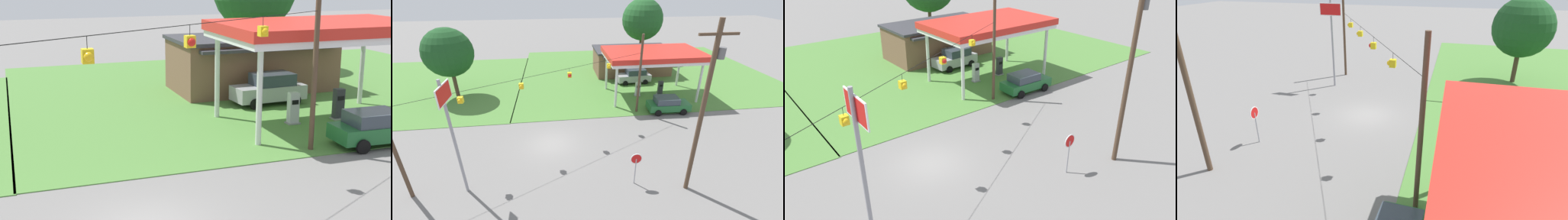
{
  "view_description": "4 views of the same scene",
  "coord_description": "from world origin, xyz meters",
  "views": [
    {
      "loc": [
        -3.93,
        -15.95,
        8.17
      ],
      "look_at": [
        2.54,
        2.47,
        3.11
      ],
      "focal_mm": 50.0,
      "sensor_mm": 36.0,
      "label": 1
    },
    {
      "loc": [
        0.69,
        -19.21,
        12.82
      ],
      "look_at": [
        3.37,
        1.43,
        2.35
      ],
      "focal_mm": 24.0,
      "sensor_mm": 36.0,
      "label": 2
    },
    {
      "loc": [
        -9.58,
        -17.07,
        12.77
      ],
      "look_at": [
        5.12,
        1.65,
        1.45
      ],
      "focal_mm": 35.0,
      "sensor_mm": 36.0,
      "label": 3
    },
    {
      "loc": [
        20.42,
        5.96,
        10.18
      ],
      "look_at": [
        2.52,
        1.13,
        1.69
      ],
      "focal_mm": 28.0,
      "sensor_mm": 36.0,
      "label": 4
    }
  ],
  "objects": [
    {
      "name": "stop_sign_overhead",
      "position": [
        -5.61,
        -4.89,
        5.53
      ],
      "size": [
        0.22,
        2.01,
        7.94
      ],
      "color": "gray",
      "rests_on": "ground"
    },
    {
      "name": "tree_west_verge",
      "position": [
        -11.27,
        11.95,
        5.35
      ],
      "size": [
        5.54,
        5.54,
        8.13
      ],
      "color": "#4C3828",
      "rests_on": "ground"
    },
    {
      "name": "stop_sign_roadside",
      "position": [
        5.72,
        -5.68,
        1.81
      ],
      "size": [
        0.8,
        0.08,
        2.5
      ],
      "rotation": [
        0.0,
        0.0,
        3.14
      ],
      "color": "#99999E",
      "rests_on": "ground"
    },
    {
      "name": "grass_verge_opposite_corner",
      "position": [
        -16.0,
        16.0,
        0.02
      ],
      "size": [
        24.0,
        24.0,
        0.04
      ],
      "primitive_type": "cube",
      "color": "#4C7F38",
      "rests_on": "ground"
    },
    {
      "name": "ground_plane",
      "position": [
        0.0,
        0.0,
        0.0
      ],
      "size": [
        160.0,
        160.0,
        0.0
      ],
      "primitive_type": "plane",
      "color": "slate"
    },
    {
      "name": "signal_span_gantry",
      "position": [
        0.0,
        -0.01,
        4.5
      ],
      "size": [
        18.48,
        10.24,
        8.22
      ],
      "color": "#4C3828",
      "rests_on": "ground"
    },
    {
      "name": "utility_pole_main",
      "position": [
        9.15,
        -6.56,
        6.18
      ],
      "size": [
        2.2,
        0.44,
        11.11
      ],
      "color": "#4C3828",
      "rests_on": "ground"
    },
    {
      "name": "gas_station_canopy",
      "position": [
        11.89,
        9.13,
        5.0
      ],
      "size": [
        10.98,
        6.77,
        5.5
      ],
      "color": "silver",
      "rests_on": "ground"
    }
  ]
}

